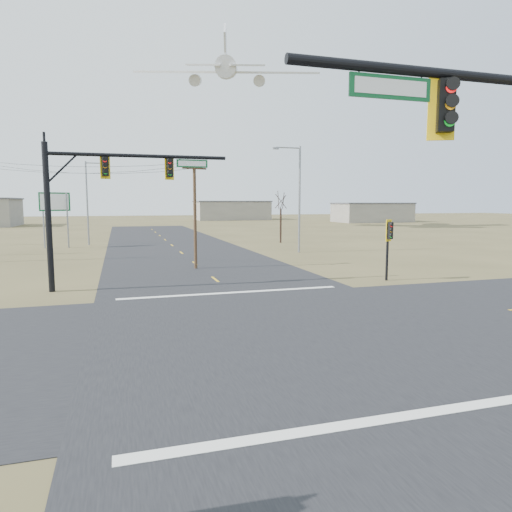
{
  "coord_description": "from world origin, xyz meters",
  "views": [
    {
      "loc": [
        -5.73,
        -15.95,
        4.85
      ],
      "look_at": [
        -0.62,
        1.0,
        2.77
      ],
      "focal_mm": 32.0,
      "sensor_mm": 36.0,
      "label": 1
    }
  ],
  "objects_px": {
    "streetlight_a": "(297,193)",
    "bare_tree_c": "(281,200)",
    "pedestal_signal_ne": "(389,235)",
    "highway_sign": "(55,209)",
    "mast_arm_far": "(102,186)",
    "streetlight_c": "(89,198)",
    "utility_pole_near": "(195,212)"
  },
  "relations": [
    {
      "from": "pedestal_signal_ne",
      "to": "streetlight_a",
      "type": "relative_size",
      "value": 0.38
    },
    {
      "from": "mast_arm_far",
      "to": "streetlight_a",
      "type": "distance_m",
      "value": 22.61
    },
    {
      "from": "utility_pole_near",
      "to": "streetlight_a",
      "type": "distance_m",
      "value": 13.9
    },
    {
      "from": "mast_arm_far",
      "to": "highway_sign",
      "type": "distance_m",
      "value": 26.6
    },
    {
      "from": "streetlight_a",
      "to": "streetlight_c",
      "type": "bearing_deg",
      "value": 141.09
    },
    {
      "from": "streetlight_c",
      "to": "bare_tree_c",
      "type": "distance_m",
      "value": 22.16
    },
    {
      "from": "streetlight_a",
      "to": "bare_tree_c",
      "type": "height_order",
      "value": "streetlight_a"
    },
    {
      "from": "pedestal_signal_ne",
      "to": "utility_pole_near",
      "type": "height_order",
      "value": "utility_pole_near"
    },
    {
      "from": "mast_arm_far",
      "to": "pedestal_signal_ne",
      "type": "relative_size",
      "value": 2.59
    },
    {
      "from": "mast_arm_far",
      "to": "streetlight_a",
      "type": "bearing_deg",
      "value": 21.6
    },
    {
      "from": "bare_tree_c",
      "to": "highway_sign",
      "type": "bearing_deg",
      "value": 177.96
    },
    {
      "from": "utility_pole_near",
      "to": "mast_arm_far",
      "type": "bearing_deg",
      "value": -133.95
    },
    {
      "from": "pedestal_signal_ne",
      "to": "highway_sign",
      "type": "bearing_deg",
      "value": 104.66
    },
    {
      "from": "highway_sign",
      "to": "utility_pole_near",
      "type": "bearing_deg",
      "value": -80.07
    },
    {
      "from": "streetlight_a",
      "to": "utility_pole_near",
      "type": "bearing_deg",
      "value": -147.31
    },
    {
      "from": "highway_sign",
      "to": "streetlight_a",
      "type": "bearing_deg",
      "value": -47.69
    },
    {
      "from": "utility_pole_near",
      "to": "streetlight_a",
      "type": "xyz_separation_m",
      "value": [
        11.22,
        8.04,
        1.57
      ]
    },
    {
      "from": "streetlight_c",
      "to": "bare_tree_c",
      "type": "bearing_deg",
      "value": -24.14
    },
    {
      "from": "pedestal_signal_ne",
      "to": "highway_sign",
      "type": "distance_m",
      "value": 36.03
    },
    {
      "from": "highway_sign",
      "to": "bare_tree_c",
      "type": "distance_m",
      "value": 25.17
    },
    {
      "from": "streetlight_a",
      "to": "bare_tree_c",
      "type": "relative_size",
      "value": 1.55
    },
    {
      "from": "streetlight_a",
      "to": "streetlight_c",
      "type": "relative_size",
      "value": 1.07
    },
    {
      "from": "streetlight_c",
      "to": "highway_sign",
      "type": "bearing_deg",
      "value": -154.25
    },
    {
      "from": "streetlight_a",
      "to": "pedestal_signal_ne",
      "type": "bearing_deg",
      "value": -95.05
    },
    {
      "from": "streetlight_c",
      "to": "utility_pole_near",
      "type": "bearing_deg",
      "value": -83.81
    },
    {
      "from": "mast_arm_far",
      "to": "streetlight_a",
      "type": "xyz_separation_m",
      "value": [
        17.39,
        14.45,
        -0.02
      ]
    },
    {
      "from": "streetlight_c",
      "to": "bare_tree_c",
      "type": "xyz_separation_m",
      "value": [
        21.85,
        -3.68,
        -0.15
      ]
    },
    {
      "from": "pedestal_signal_ne",
      "to": "bare_tree_c",
      "type": "height_order",
      "value": "bare_tree_c"
    },
    {
      "from": "bare_tree_c",
      "to": "streetlight_a",
      "type": "bearing_deg",
      "value": -101.48
    },
    {
      "from": "mast_arm_far",
      "to": "bare_tree_c",
      "type": "xyz_separation_m",
      "value": [
        19.55,
        25.06,
        -0.57
      ]
    },
    {
      "from": "mast_arm_far",
      "to": "streetlight_c",
      "type": "height_order",
      "value": "streetlight_c"
    },
    {
      "from": "pedestal_signal_ne",
      "to": "bare_tree_c",
      "type": "bearing_deg",
      "value": 60.47
    }
  ]
}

